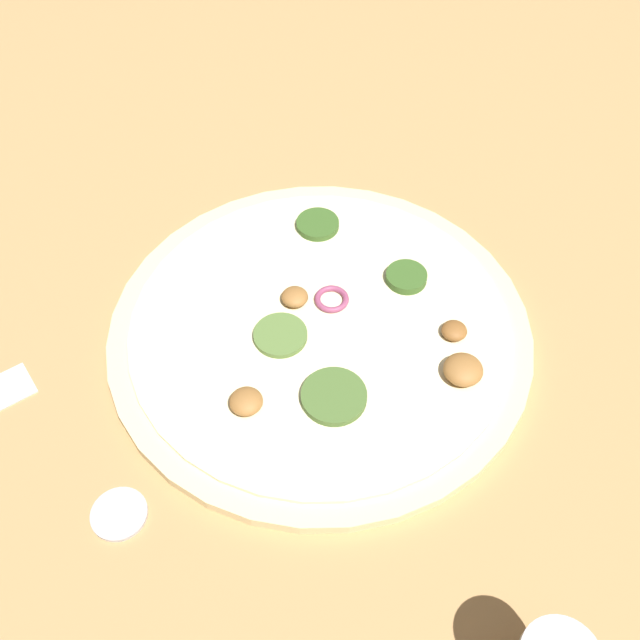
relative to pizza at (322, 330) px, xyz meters
name	(u,v)px	position (x,y,z in m)	size (l,w,h in m)	color
ground_plane	(320,335)	(0.00, 0.00, -0.01)	(3.00, 3.00, 0.00)	tan
pizza	(322,330)	(0.00, 0.00, 0.00)	(0.36, 0.36, 0.03)	beige
loose_cap	(119,513)	(-0.22, -0.03, 0.00)	(0.04, 0.04, 0.01)	#B2B2B7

